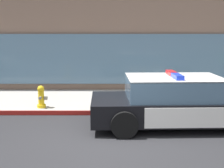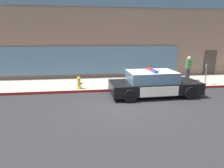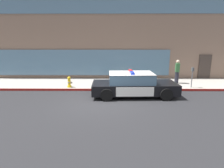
# 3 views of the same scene
# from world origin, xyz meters

# --- Properties ---
(ground) EXTENTS (48.00, 48.00, 0.00)m
(ground) POSITION_xyz_m (0.00, 0.00, 0.00)
(ground) COLOR #262628
(sidewalk) EXTENTS (48.00, 3.49, 0.15)m
(sidewalk) POSITION_xyz_m (0.00, 4.04, 0.07)
(sidewalk) COLOR #A39E93
(sidewalk) RESTS_ON ground
(curb_red_paint) EXTENTS (28.80, 0.04, 0.14)m
(curb_red_paint) POSITION_xyz_m (0.00, 2.28, 0.08)
(curb_red_paint) COLOR maroon
(curb_red_paint) RESTS_ON ground
(storefront_building) EXTENTS (24.45, 8.41, 8.07)m
(storefront_building) POSITION_xyz_m (0.98, 10.00, 4.03)
(storefront_building) COLOR #7A6051
(storefront_building) RESTS_ON ground
(police_cruiser) EXTENTS (4.96, 2.27, 1.49)m
(police_cruiser) POSITION_xyz_m (1.96, 1.23, 0.68)
(police_cruiser) COLOR black
(police_cruiser) RESTS_ON ground
(fire_hydrant) EXTENTS (0.34, 0.39, 0.73)m
(fire_hydrant) POSITION_xyz_m (-2.17, 2.68, 0.50)
(fire_hydrant) COLOR gold
(fire_hydrant) RESTS_ON sidewalk
(pedestrian_on_sidewalk) EXTENTS (0.32, 0.44, 1.71)m
(pedestrian_on_sidewalk) POSITION_xyz_m (5.44, 3.96, 1.01)
(pedestrian_on_sidewalk) COLOR #23232D
(pedestrian_on_sidewalk) RESTS_ON sidewalk
(parking_meter) EXTENTS (0.12, 0.18, 1.34)m
(parking_meter) POSITION_xyz_m (6.00, 2.68, 1.08)
(parking_meter) COLOR slate
(parking_meter) RESTS_ON sidewalk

